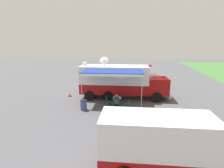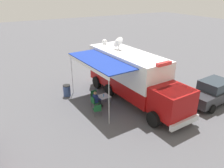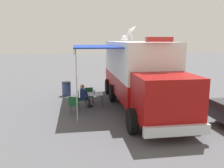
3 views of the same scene
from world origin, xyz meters
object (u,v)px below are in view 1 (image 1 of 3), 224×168
(command_truck, at_px, (121,80))
(trash_bin, at_px, (84,105))
(folding_chair_spare_by_truck, at_px, (128,104))
(folding_chair_at_table, at_px, (116,102))
(folding_chair_beside_table, at_px, (108,100))
(water_bottle, at_px, (118,97))
(seated_responder, at_px, (117,100))
(traffic_cone, at_px, (70,94))
(support_truck, at_px, (168,143))
(car_behind_truck, at_px, (151,82))
(folding_table, at_px, (117,98))

(command_truck, bearing_deg, trash_bin, -35.33)
(folding_chair_spare_by_truck, relative_size, trash_bin, 0.96)
(folding_chair_at_table, distance_m, folding_chair_beside_table, 0.99)
(water_bottle, height_order, folding_chair_spare_by_truck, water_bottle)
(seated_responder, xyz_separation_m, traffic_cone, (-2.55, -5.65, -0.37))
(support_truck, bearing_deg, folding_chair_beside_table, -152.56)
(water_bottle, distance_m, seated_responder, 0.58)
(folding_chair_at_table, distance_m, support_truck, 8.56)
(command_truck, height_order, folding_chair_at_table, command_truck)
(seated_responder, distance_m, support_truck, 8.72)
(folding_chair_at_table, bearing_deg, car_behind_truck, 155.38)
(folding_table, bearing_deg, car_behind_truck, 152.73)
(command_truck, distance_m, folding_chair_spare_by_truck, 3.83)
(command_truck, height_order, water_bottle, command_truck)
(folding_chair_beside_table, height_order, car_behind_truck, car_behind_truck)
(command_truck, bearing_deg, seated_responder, -2.16)
(folding_table, bearing_deg, water_bottle, 41.61)
(seated_responder, relative_size, trash_bin, 1.37)
(trash_bin, bearing_deg, folding_chair_beside_table, 126.91)
(folding_chair_at_table, height_order, folding_chair_spare_by_truck, same)
(water_bottle, relative_size, traffic_cone, 0.39)
(command_truck, distance_m, folding_chair_at_table, 3.44)
(folding_chair_beside_table, bearing_deg, seated_responder, 73.49)
(folding_chair_spare_by_truck, xyz_separation_m, trash_bin, (0.73, -3.91, -0.06))
(folding_chair_at_table, xyz_separation_m, traffic_cone, (-2.74, -5.66, -0.23))
(trash_bin, xyz_separation_m, car_behind_truck, (-8.89, 6.45, 0.42))
(folding_chair_beside_table, distance_m, seated_responder, 0.92)
(support_truck, bearing_deg, water_bottle, -158.40)
(trash_bin, relative_size, traffic_cone, 1.57)
(traffic_cone, xyz_separation_m, support_truck, (10.55, 9.06, 1.11))
(folding_table, distance_m, folding_chair_spare_by_truck, 1.56)
(folding_chair_beside_table, relative_size, car_behind_truck, 0.20)
(folding_table, xyz_separation_m, folding_chair_beside_table, (0.35, -0.85, -0.16))
(folding_chair_beside_table, distance_m, support_truck, 9.34)
(seated_responder, bearing_deg, folding_chair_spare_by_truck, 66.23)
(water_bottle, relative_size, seated_responder, 0.18)
(seated_responder, height_order, trash_bin, seated_responder)
(folding_table, bearing_deg, support_truck, 21.77)
(folding_chair_spare_by_truck, height_order, seated_responder, seated_responder)
(seated_responder, xyz_separation_m, car_behind_truck, (-7.68, 3.62, 0.23))
(folding_chair_spare_by_truck, relative_size, traffic_cone, 1.50)
(folding_table, relative_size, traffic_cone, 1.46)
(seated_responder, bearing_deg, folding_chair_at_table, 3.34)
(water_bottle, xyz_separation_m, trash_bin, (1.76, -2.86, -0.38))
(water_bottle, height_order, folding_chair_beside_table, water_bottle)
(folding_chair_spare_by_truck, bearing_deg, water_bottle, -134.32)
(folding_table, distance_m, folding_chair_beside_table, 0.93)
(folding_chair_at_table, distance_m, traffic_cone, 6.29)
(command_truck, height_order, car_behind_truck, command_truck)
(support_truck, bearing_deg, folding_chair_at_table, -156.47)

